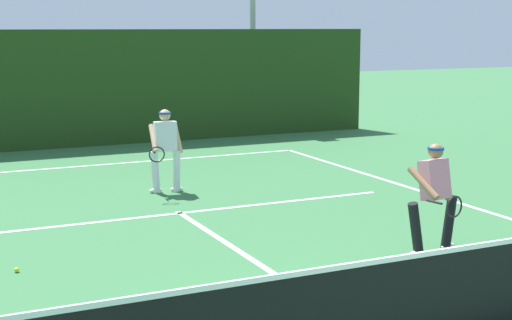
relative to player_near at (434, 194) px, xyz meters
The scene contains 8 objects.
court_line_baseline_far 9.16m from the player_near, 105.17° to the left, with size 9.54×0.10×0.01m, color white.
court_line_service 4.48m from the player_near, 122.88° to the left, with size 7.78×0.10×0.01m, color white.
court_line_centre 2.60m from the player_near, 165.62° to the left, with size 0.10×6.40×0.01m, color white.
tennis_net 3.54m from the player_near, 132.69° to the right, with size 10.46×0.09×1.09m.
player_near is the anchor object (origin of this frame).
player_far 5.76m from the player_near, 111.00° to the left, with size 0.83×0.86×1.59m.
tennis_ball 5.64m from the player_near, 163.31° to the left, with size 0.07×0.07×0.07m, color #D1E033.
back_fence_windscreen 11.91m from the player_near, 101.58° to the left, with size 17.28×0.12×3.04m, color #203C15.
Camera 1 is at (-4.20, -5.65, 3.11)m, focal length 53.76 mm.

